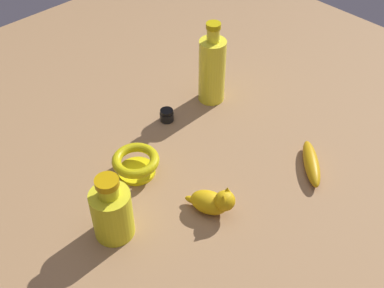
# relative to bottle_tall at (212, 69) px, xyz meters

# --- Properties ---
(ground) EXTENTS (2.00, 2.00, 0.00)m
(ground) POSITION_rel_bottle_tall_xyz_m (-0.23, -0.15, -0.11)
(ground) COLOR #936D47
(bottle_tall) EXTENTS (0.08, 0.08, 0.26)m
(bottle_tall) POSITION_rel_bottle_tall_xyz_m (0.00, 0.00, 0.00)
(bottle_tall) COLOR yellow
(bottle_tall) RESTS_ON ground
(banana) EXTENTS (0.15, 0.15, 0.04)m
(banana) POSITION_rel_bottle_tall_xyz_m (-0.03, -0.39, -0.09)
(banana) COLOR #B9860D
(banana) RESTS_ON ground
(cat_figurine) EXTENTS (0.09, 0.12, 0.08)m
(cat_figurine) POSITION_rel_bottle_tall_xyz_m (-0.31, -0.32, -0.07)
(cat_figurine) COLOR #C8980D
(cat_figurine) RESTS_ON ground
(bowl) EXTENTS (0.12, 0.12, 0.06)m
(bowl) POSITION_rel_bottle_tall_xyz_m (-0.37, -0.09, -0.07)
(bowl) COLOR yellow
(bowl) RESTS_ON ground
(bottle_short) EXTENTS (0.09, 0.09, 0.18)m
(bottle_short) POSITION_rel_bottle_tall_xyz_m (-0.52, -0.20, -0.04)
(bottle_short) COLOR gold
(bottle_short) RESTS_ON ground
(nail_polish_jar) EXTENTS (0.04, 0.04, 0.04)m
(nail_polish_jar) POSITION_rel_bottle_tall_xyz_m (-0.17, 0.02, -0.09)
(nail_polish_jar) COLOR black
(nail_polish_jar) RESTS_ON ground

